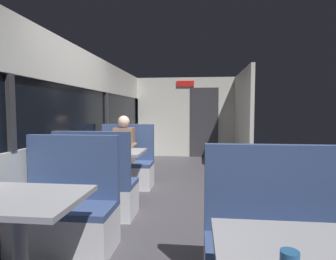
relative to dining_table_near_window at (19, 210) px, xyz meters
The scene contains 11 objects.
ground_plane 2.36m from the dining_table_near_window, 66.82° to the left, with size 3.30×9.20×0.02m, color #423F44.
carriage_window_panel_left 2.21m from the dining_table_near_window, 104.90° to the left, with size 0.09×8.48×2.30m.
carriage_end_bulkhead 6.38m from the dining_table_near_window, 81.37° to the left, with size 2.90×0.11×2.30m.
carriage_aisle_panel_right 5.63m from the dining_table_near_window, 65.26° to the left, with size 0.08×2.40×2.30m, color beige.
dining_table_near_window is the anchor object (origin of this frame).
bench_near_window_facing_entry 0.77m from the dining_table_near_window, 90.00° to the left, with size 0.95×0.50×1.10m.
dining_table_mid_window 2.22m from the dining_table_near_window, 90.00° to the left, with size 0.90×0.70×0.74m.
bench_mid_window_facing_end 1.56m from the dining_table_near_window, 90.00° to the left, with size 0.95×0.50×1.10m.
bench_mid_window_facing_entry 2.94m from the dining_table_near_window, 90.00° to the left, with size 0.95×0.50×1.10m.
bench_front_aisle_facing_entry 1.82m from the dining_table_near_window, ahead, with size 0.95×0.50×1.10m.
seated_passenger 2.85m from the dining_table_near_window, 90.00° to the left, with size 0.47×0.55×1.26m.
Camera 1 is at (0.37, -3.88, 1.35)m, focal length 29.49 mm.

